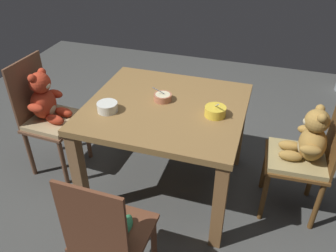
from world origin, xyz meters
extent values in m
cube|color=#464745|center=(0.00, 0.00, -0.02)|extent=(5.20, 5.20, 0.04)
cube|color=olive|center=(0.00, 0.00, 0.71)|extent=(1.08, 0.99, 0.04)
cube|color=brown|center=(-0.48, -0.44, 0.35)|extent=(0.08, 0.08, 0.69)
cube|color=olive|center=(0.48, -0.44, 0.35)|extent=(0.08, 0.08, 0.69)
cube|color=olive|center=(-0.48, 0.44, 0.35)|extent=(0.08, 0.08, 0.69)
cube|color=olive|center=(0.48, 0.44, 0.35)|extent=(0.08, 0.08, 0.69)
cube|color=brown|center=(-0.01, -0.87, 0.43)|extent=(0.39, 0.38, 0.02)
cube|color=brown|center=(-0.01, -1.05, 0.68)|extent=(0.35, 0.03, 0.47)
cylinder|color=brown|center=(0.15, -0.72, 0.21)|extent=(0.04, 0.04, 0.42)
cylinder|color=brown|center=(-0.16, -0.71, 0.21)|extent=(0.04, 0.04, 0.42)
ellipsoid|color=#2F7C4D|center=(-0.01, -0.94, 0.54)|extent=(0.17, 0.15, 0.20)
ellipsoid|color=beige|center=(-0.01, -0.89, 0.53)|extent=(0.10, 0.05, 0.12)
sphere|color=#2F7C4D|center=(-0.01, -0.93, 0.69)|extent=(0.12, 0.12, 0.12)
ellipsoid|color=beige|center=(-0.01, -0.88, 0.68)|extent=(0.05, 0.04, 0.04)
sphere|color=#2F7C4D|center=(0.03, -0.94, 0.73)|extent=(0.05, 0.05, 0.05)
sphere|color=#2F7C4D|center=(-0.05, -0.93, 0.73)|extent=(0.05, 0.05, 0.05)
ellipsoid|color=#2F7C4D|center=(0.09, -0.92, 0.57)|extent=(0.06, 0.11, 0.05)
ellipsoid|color=#2F7C4D|center=(-0.11, -0.91, 0.57)|extent=(0.06, 0.11, 0.05)
ellipsoid|color=#2F7C4D|center=(0.04, -0.83, 0.47)|extent=(0.06, 0.13, 0.06)
ellipsoid|color=#2F7C4D|center=(-0.05, -0.83, 0.47)|extent=(0.06, 0.13, 0.06)
cube|color=brown|center=(-0.91, -0.05, 0.43)|extent=(0.40, 0.43, 0.02)
cube|color=brown|center=(-1.09, -0.04, 0.69)|extent=(0.04, 0.38, 0.50)
cylinder|color=brown|center=(-0.76, -0.23, 0.21)|extent=(0.04, 0.04, 0.42)
cylinder|color=brown|center=(-0.75, 0.12, 0.21)|extent=(0.04, 0.04, 0.42)
cylinder|color=brown|center=(-1.08, -0.21, 0.21)|extent=(0.04, 0.04, 0.42)
cylinder|color=brown|center=(-1.06, 0.14, 0.21)|extent=(0.04, 0.04, 0.42)
cube|color=tan|center=(-0.91, -0.05, 0.46)|extent=(0.37, 0.40, 0.04)
ellipsoid|color=#BB3821|center=(-0.98, -0.04, 0.60)|extent=(0.19, 0.22, 0.24)
ellipsoid|color=beige|center=(-0.92, -0.04, 0.59)|extent=(0.07, 0.12, 0.14)
sphere|color=#BB3821|center=(-0.97, -0.04, 0.78)|extent=(0.16, 0.16, 0.16)
ellipsoid|color=beige|center=(-0.91, -0.05, 0.77)|extent=(0.06, 0.07, 0.05)
sphere|color=#BB3821|center=(-0.98, -0.10, 0.84)|extent=(0.06, 0.06, 0.06)
sphere|color=#BB3821|center=(-0.98, 0.01, 0.84)|extent=(0.06, 0.06, 0.06)
ellipsoid|color=#BB3821|center=(-0.96, -0.16, 0.63)|extent=(0.14, 0.07, 0.07)
ellipsoid|color=#BB3821|center=(-0.95, 0.08, 0.63)|extent=(0.14, 0.07, 0.07)
ellipsoid|color=#BB3821|center=(-0.86, -0.11, 0.51)|extent=(0.16, 0.08, 0.07)
ellipsoid|color=#BB3821|center=(-0.85, 0.01, 0.51)|extent=(0.16, 0.08, 0.07)
cube|color=brown|center=(0.91, 0.04, 0.43)|extent=(0.43, 0.41, 0.02)
cube|color=brown|center=(1.11, 0.05, 0.65)|extent=(0.04, 0.36, 0.42)
cylinder|color=brown|center=(0.73, 0.20, 0.21)|extent=(0.04, 0.04, 0.42)
cylinder|color=brown|center=(0.75, -0.13, 0.21)|extent=(0.04, 0.04, 0.42)
cylinder|color=brown|center=(1.08, 0.22, 0.21)|extent=(0.04, 0.04, 0.42)
cylinder|color=brown|center=(1.10, -0.11, 0.21)|extent=(0.04, 0.04, 0.42)
cube|color=tan|center=(0.91, 0.04, 0.46)|extent=(0.39, 0.38, 0.04)
ellipsoid|color=#A77D3C|center=(0.98, 0.05, 0.59)|extent=(0.18, 0.21, 0.23)
ellipsoid|color=beige|center=(0.93, 0.04, 0.58)|extent=(0.07, 0.12, 0.14)
sphere|color=#A77D3C|center=(0.97, 0.05, 0.77)|extent=(0.15, 0.15, 0.15)
ellipsoid|color=beige|center=(0.92, 0.04, 0.76)|extent=(0.06, 0.06, 0.05)
sphere|color=#A77D3C|center=(0.98, 0.10, 0.83)|extent=(0.06, 0.06, 0.06)
sphere|color=#A77D3C|center=(0.99, -0.01, 0.83)|extent=(0.06, 0.06, 0.06)
ellipsoid|color=#A77D3C|center=(0.95, 0.16, 0.62)|extent=(0.14, 0.07, 0.07)
ellipsoid|color=#A77D3C|center=(0.97, -0.07, 0.62)|extent=(0.14, 0.07, 0.07)
ellipsoid|color=#A77D3C|center=(0.86, 0.10, 0.51)|extent=(0.16, 0.08, 0.07)
ellipsoid|color=#A77D3C|center=(0.87, -0.02, 0.51)|extent=(0.16, 0.08, 0.07)
cylinder|color=#BB7051|center=(-0.04, 0.06, 0.76)|extent=(0.13, 0.13, 0.05)
cylinder|color=#BB7051|center=(-0.04, 0.06, 0.74)|extent=(0.07, 0.07, 0.01)
cylinder|color=beige|center=(-0.04, 0.06, 0.78)|extent=(0.10, 0.10, 0.01)
cylinder|color=#BCBCC1|center=(-0.07, 0.05, 0.81)|extent=(0.08, 0.05, 0.06)
ellipsoid|color=#BCBCC1|center=(-0.03, 0.06, 0.78)|extent=(0.04, 0.03, 0.01)
cylinder|color=yellow|center=(0.35, -0.03, 0.77)|extent=(0.14, 0.14, 0.06)
cylinder|color=yellow|center=(0.35, -0.03, 0.74)|extent=(0.08, 0.08, 0.01)
cylinder|color=#CBBA8B|center=(0.35, -0.03, 0.79)|extent=(0.11, 0.11, 0.01)
cylinder|color=#BCBCC1|center=(0.36, -0.06, 0.83)|extent=(0.04, 0.09, 0.07)
ellipsoid|color=#BCBCC1|center=(0.34, -0.02, 0.79)|extent=(0.03, 0.04, 0.01)
cylinder|color=silver|center=(-0.35, -0.19, 0.77)|extent=(0.14, 0.14, 0.06)
cylinder|color=silver|center=(-0.35, -0.19, 0.74)|extent=(0.08, 0.08, 0.01)
cylinder|color=#C9B792|center=(-0.35, -0.19, 0.79)|extent=(0.11, 0.11, 0.01)
camera|label=1|loc=(0.63, -1.93, 1.94)|focal=36.65mm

